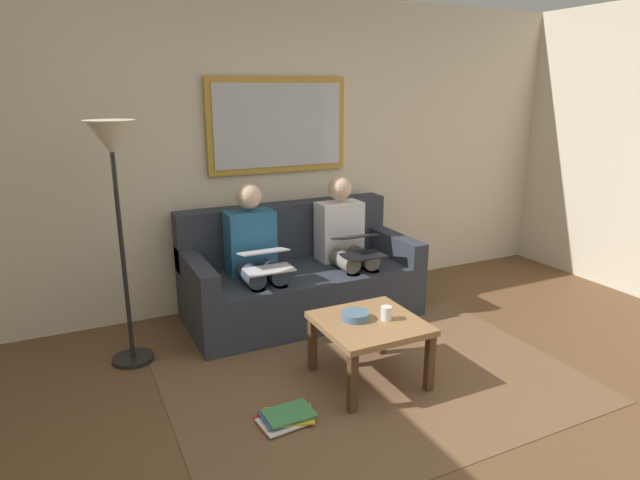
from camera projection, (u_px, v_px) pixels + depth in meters
ground_plane at (462, 468)px, 2.80m from camera, size 6.00×5.20×0.10m
wall_rear at (275, 154)px, 4.69m from camera, size 6.00×0.12×2.60m
area_rug at (377, 382)px, 3.53m from camera, size 2.60×1.80×0.01m
couch at (298, 278)px, 4.54m from camera, size 1.88×0.90×0.90m
framed_mirror at (278, 125)px, 4.54m from camera, size 1.23×0.05×0.79m
coffee_table at (370, 329)px, 3.46m from camera, size 0.63×0.63×0.42m
cup at (386, 313)px, 3.44m from camera, size 0.07×0.07×0.09m
bowl at (355, 316)px, 3.45m from camera, size 0.18×0.18×0.05m
person_left at (345, 240)px, 4.57m from camera, size 0.38×0.58×1.14m
laptop_black at (359, 245)px, 4.35m from camera, size 0.32×0.37×0.16m
person_right at (255, 252)px, 4.23m from camera, size 0.38×0.58×1.14m
laptop_silver at (266, 259)px, 4.01m from camera, size 0.35×0.32×0.14m
magazine_stack at (286, 417)px, 3.10m from camera, size 0.35×0.27×0.05m
standing_lamp at (113, 166)px, 3.44m from camera, size 0.32×0.32×1.66m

